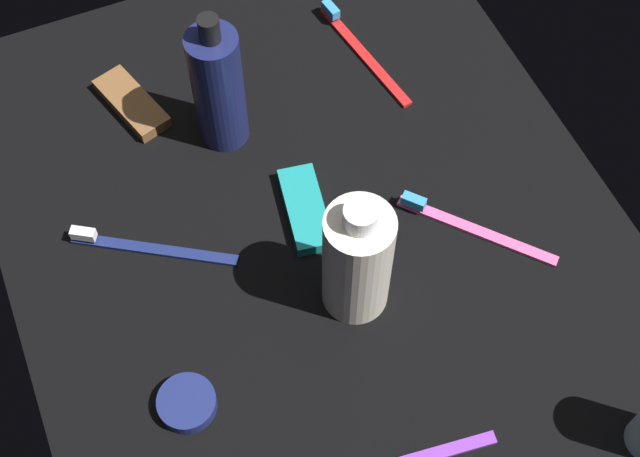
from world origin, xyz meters
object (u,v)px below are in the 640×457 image
toothbrush_pink (467,225)px  snack_bar_brown (132,103)px  lotion_bottle (218,88)px  snack_bar_teal (306,209)px  cream_tin_left (187,403)px  toothbrush_navy (144,246)px  toothbrush_red (359,48)px  bodywash_bottle (357,260)px

toothbrush_pink → snack_bar_brown: bearing=43.5°
lotion_bottle → snack_bar_teal: lotion_bottle is taller
snack_bar_teal → snack_bar_brown: bearing=41.1°
snack_bar_teal → cream_tin_left: size_ratio=1.83×
lotion_bottle → toothbrush_navy: size_ratio=1.16×
toothbrush_red → snack_bar_brown: 28.01cm
toothbrush_pink → toothbrush_navy: bearing=71.3°
toothbrush_pink → cream_tin_left: (-7.14, 33.93, 0.19)cm
toothbrush_pink → toothbrush_red: same height
cream_tin_left → toothbrush_navy: bearing=-4.1°
toothbrush_red → cream_tin_left: (-34.39, 33.62, 0.19)cm
bodywash_bottle → toothbrush_red: bearing=-25.1°
bodywash_bottle → snack_bar_teal: size_ratio=1.60×
snack_bar_brown → snack_bar_teal: same height
lotion_bottle → toothbrush_navy: bearing=130.2°
toothbrush_red → snack_bar_teal: toothbrush_red is taller
toothbrush_pink → cream_tin_left: bearing=101.9°
bodywash_bottle → toothbrush_navy: bodywash_bottle is taller
bodywash_bottle → toothbrush_navy: size_ratio=1.05×
bodywash_bottle → toothbrush_navy: (13.63, 18.31, -6.91)cm
snack_bar_brown → cream_tin_left: size_ratio=1.83×
toothbrush_navy → snack_bar_teal: bearing=-98.2°
toothbrush_navy → cream_tin_left: (-18.19, 1.31, 0.19)cm
bodywash_bottle → snack_bar_brown: bodywash_bottle is taller
toothbrush_red → snack_bar_teal: (-18.72, 14.82, 0.14)cm
toothbrush_pink → snack_bar_brown: (29.71, 28.22, 0.14)cm
bodywash_bottle → snack_bar_teal: 13.04cm
toothbrush_pink → snack_bar_teal: bearing=60.6°
lotion_bottle → toothbrush_pink: bearing=-138.5°
toothbrush_pink → toothbrush_navy: (11.04, 32.62, 0.00)cm
lotion_bottle → snack_bar_teal: bearing=-162.0°
toothbrush_red → snack_bar_brown: size_ratio=1.73×
bodywash_bottle → cream_tin_left: 21.23cm
toothbrush_red → cream_tin_left: size_ratio=3.15×
lotion_bottle → cream_tin_left: lotion_bottle is taller
lotion_bottle → cream_tin_left: size_ratio=3.23×
snack_bar_brown → toothbrush_navy: bearing=149.5°
toothbrush_red → toothbrush_navy: size_ratio=1.13×
toothbrush_red → toothbrush_navy: 36.14cm
toothbrush_red → snack_bar_teal: size_ratio=1.73×
cream_tin_left → bodywash_bottle: bearing=-76.9°
toothbrush_navy → cream_tin_left: size_ratio=2.79×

